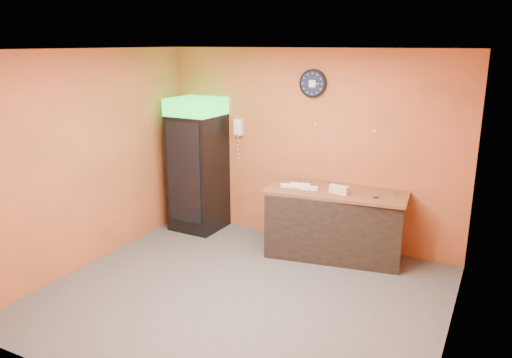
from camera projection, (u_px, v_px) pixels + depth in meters
The scene contains 15 objects.
floor at pixel (242, 295), 5.87m from camera, with size 4.50×4.50×0.00m, color #47474C.
back_wall at pixel (308, 148), 7.21m from camera, with size 4.50×0.02×2.80m, color #CC6239.
left_wall at pixel (90, 159), 6.49m from camera, with size 0.02×4.00×2.80m, color #CC6239.
right_wall at pixel (460, 211), 4.50m from camera, with size 0.02×4.00×2.80m, color #CC6239.
ceiling at pixel (240, 49), 5.12m from camera, with size 4.50×4.00×0.02m, color white.
beverage_cooler at pixel (196, 167), 7.71m from camera, with size 0.74×0.76×2.07m.
prep_counter at pixel (335, 224), 6.86m from camera, with size 1.80×0.80×0.90m, color black.
wall_clock at pixel (313, 83), 6.92m from camera, with size 0.39×0.06×0.39m.
wall_phone at pixel (238, 127), 7.60m from camera, with size 0.13×0.11×0.25m.
butcher_paper at pixel (336, 192), 6.74m from camera, with size 1.89×0.80×0.04m, color brown.
sub_roll_stack at pixel (339, 190), 6.57m from camera, with size 0.27×0.13×0.11m.
wrapped_sandwich_left at pixel (290, 186), 6.88m from camera, with size 0.25×0.10×0.04m, color silver.
wrapped_sandwich_mid at pixel (309, 188), 6.78m from camera, with size 0.25×0.10×0.04m, color silver.
wrapped_sandwich_right at pixel (300, 185), 6.91m from camera, with size 0.28×0.11×0.04m, color silver.
kitchen_tool at pixel (345, 190), 6.68m from camera, with size 0.05×0.05×0.05m, color silver.
Camera 1 is at (2.56, -4.64, 2.87)m, focal length 35.00 mm.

